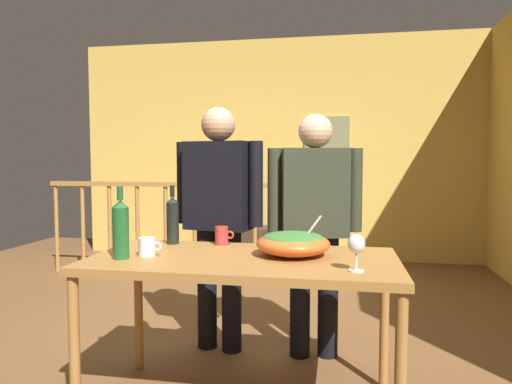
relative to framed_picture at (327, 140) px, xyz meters
name	(u,v)px	position (x,y,z in m)	size (l,w,h in m)	color
ground_plane	(218,344)	(-0.65, -2.90, -1.53)	(7.69, 7.69, 0.00)	brown
back_wall	(276,150)	(-0.65, 0.06, -0.12)	(5.20, 0.10, 2.81)	gold
framed_picture	(327,140)	(0.00, 0.00, 0.00)	(0.56, 0.03, 0.58)	#7B7A52
stair_railing	(199,219)	(-1.31, -1.19, -0.89)	(2.71, 0.10, 1.08)	#9E6B33
tv_console	(234,244)	(-1.13, -0.29, -1.31)	(0.90, 0.40, 0.44)	#38281E
flat_screen_tv	(234,204)	(-1.13, -0.32, -0.80)	(0.70, 0.12, 0.50)	black
serving_table	(243,271)	(-0.30, -3.68, -0.82)	(1.51, 0.76, 0.78)	#9E6B33
salad_bowl	(293,242)	(-0.06, -3.61, -0.68)	(0.37, 0.37, 0.21)	#DB5B23
wine_glass	(356,245)	(0.24, -3.90, -0.63)	(0.07, 0.07, 0.16)	silver
wine_bottle_green	(121,228)	(-0.88, -3.83, -0.60)	(0.08, 0.08, 0.35)	#1E5628
wine_bottle_dark	(173,219)	(-0.78, -3.40, -0.60)	(0.07, 0.07, 0.34)	black
mug_red	(222,236)	(-0.49, -3.38, -0.69)	(0.11, 0.07, 0.10)	#B7332D
mug_white	(147,247)	(-0.78, -3.75, -0.70)	(0.12, 0.08, 0.09)	white
person_standing_left	(219,207)	(-0.62, -2.97, -0.57)	(0.60, 0.29, 1.61)	black
person_standing_right	(315,215)	(0.01, -2.97, -0.61)	(0.59, 0.29, 1.55)	black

